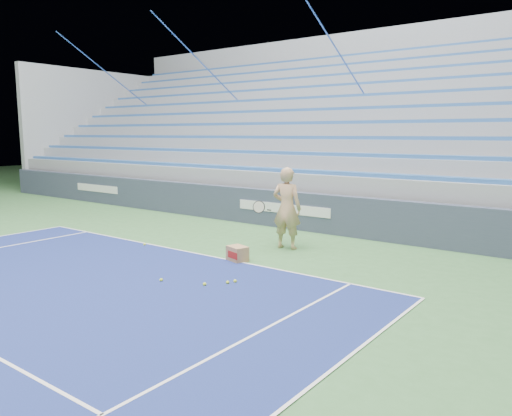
% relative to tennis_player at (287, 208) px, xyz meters
% --- Properties ---
extents(sponsor_barrier, '(30.00, 0.32, 1.10)m').
position_rel_tennis_player_xyz_m(sponsor_barrier, '(-1.53, 2.26, -0.45)').
color(sponsor_barrier, '#363E52').
rests_on(sponsor_barrier, ground).
extents(bleachers, '(31.00, 9.15, 7.30)m').
position_rel_tennis_player_xyz_m(bleachers, '(-1.53, 7.98, 1.36)').
color(bleachers, '#929599').
rests_on(bleachers, ground).
extents(tennis_player, '(1.00, 0.92, 1.99)m').
position_rel_tennis_player_xyz_m(tennis_player, '(0.00, 0.00, 0.00)').
color(tennis_player, tan).
rests_on(tennis_player, ground).
extents(ball_box, '(0.52, 0.45, 0.33)m').
position_rel_tennis_player_xyz_m(ball_box, '(-0.19, -1.67, -0.83)').
color(ball_box, '#A97E52').
rests_on(ball_box, ground).
extents(tennis_ball_0, '(0.07, 0.07, 0.07)m').
position_rel_tennis_player_xyz_m(tennis_ball_0, '(0.74, -3.11, -0.96)').
color(tennis_ball_0, '#CCE72F').
rests_on(tennis_ball_0, ground).
extents(tennis_ball_1, '(0.07, 0.07, 0.07)m').
position_rel_tennis_player_xyz_m(tennis_ball_1, '(-3.01, -1.89, -0.96)').
color(tennis_ball_1, '#CCE72F').
rests_on(tennis_ball_1, ground).
extents(tennis_ball_2, '(0.07, 0.07, 0.07)m').
position_rel_tennis_player_xyz_m(tennis_ball_2, '(0.48, -3.45, -0.96)').
color(tennis_ball_2, '#CCE72F').
rests_on(tennis_ball_2, ground).
extents(tennis_ball_3, '(0.07, 0.07, 0.07)m').
position_rel_tennis_player_xyz_m(tennis_ball_3, '(0.80, -2.96, -0.96)').
color(tennis_ball_3, '#CCE72F').
rests_on(tennis_ball_3, ground).
extents(tennis_ball_4, '(0.07, 0.07, 0.07)m').
position_rel_tennis_player_xyz_m(tennis_ball_4, '(-0.37, -3.75, -0.96)').
color(tennis_ball_4, '#CCE72F').
rests_on(tennis_ball_4, ground).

